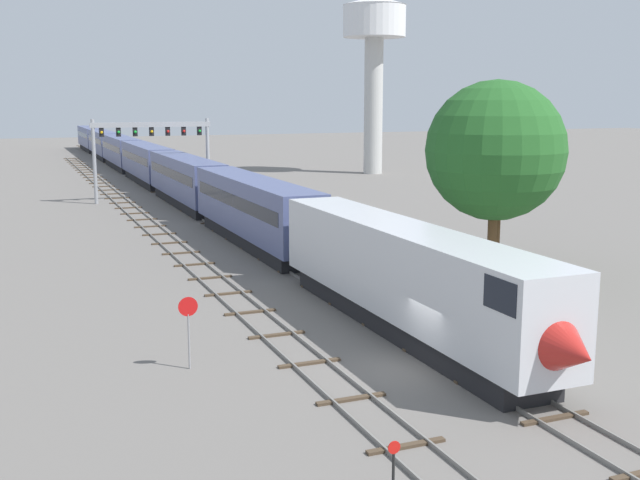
% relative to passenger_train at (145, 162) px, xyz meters
% --- Properties ---
extents(ground_plane, '(400.00, 400.00, 0.00)m').
position_rel_passenger_train_xyz_m(ground_plane, '(-2.00, -72.62, -2.61)').
color(ground_plane, slate).
extents(track_main, '(2.60, 200.00, 0.16)m').
position_rel_passenger_train_xyz_m(track_main, '(0.00, -12.62, -2.55)').
color(track_main, slate).
rests_on(track_main, ground).
extents(track_near, '(2.60, 160.00, 0.16)m').
position_rel_passenger_train_xyz_m(track_near, '(-5.50, -32.62, -2.55)').
color(track_near, slate).
rests_on(track_near, ground).
extents(passenger_train, '(3.04, 157.51, 4.80)m').
position_rel_passenger_train_xyz_m(passenger_train, '(0.00, 0.00, 0.00)').
color(passenger_train, silver).
rests_on(passenger_train, ground).
extents(signal_gantry, '(12.10, 0.49, 8.41)m').
position_rel_passenger_train_xyz_m(signal_gantry, '(-2.25, -18.20, 3.61)').
color(signal_gantry, '#999BA0').
rests_on(signal_gantry, ground).
extents(water_tower, '(8.77, 8.77, 24.21)m').
position_rel_passenger_train_xyz_m(water_tower, '(31.91, 0.73, 16.01)').
color(water_tower, beige).
rests_on(water_tower, ground).
extents(switch_stand, '(0.36, 0.24, 1.46)m').
position_rel_passenger_train_xyz_m(switch_stand, '(-7.10, -80.86, -2.09)').
color(switch_stand, black).
rests_on(switch_stand, ground).
extents(stop_sign, '(0.76, 0.08, 2.88)m').
position_rel_passenger_train_xyz_m(stop_sign, '(-10.00, -69.36, -0.74)').
color(stop_sign, gray).
rests_on(stop_sign, ground).
extents(trackside_tree_left, '(6.54, 6.54, 10.73)m').
position_rel_passenger_train_xyz_m(trackside_tree_left, '(11.15, -59.00, 4.81)').
color(trackside_tree_left, brown).
rests_on(trackside_tree_left, ground).
extents(trackside_tree_mid, '(8.29, 8.29, 11.48)m').
position_rel_passenger_train_xyz_m(trackside_tree_mid, '(10.76, -59.24, 4.71)').
color(trackside_tree_mid, brown).
rests_on(trackside_tree_mid, ground).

